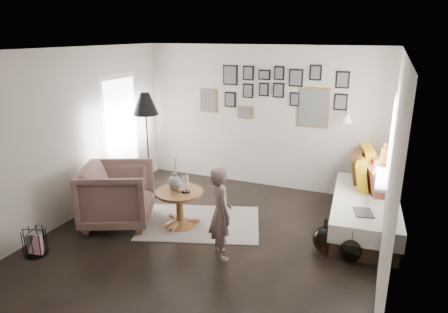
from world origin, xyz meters
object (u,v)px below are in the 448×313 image
at_px(demijohn_large, 324,239).
at_px(child, 221,213).
at_px(pedestal_table, 180,210).
at_px(demijohn_small, 351,250).
at_px(magazine_basket, 35,242).
at_px(vase, 175,180).
at_px(floor_lamp, 145,108).
at_px(armchair, 118,195).
at_px(daybed, 366,205).

height_order(demijohn_large, child, child).
relative_size(pedestal_table, demijohn_small, 1.66).
xyz_separation_m(magazine_basket, child, (2.26, 0.90, 0.44)).
xyz_separation_m(vase, floor_lamp, (-0.96, 0.79, 0.87)).
bearing_deg(demijohn_large, magazine_basket, -156.44).
height_order(pedestal_table, demijohn_small, pedestal_table).
height_order(armchair, magazine_basket, armchair).
xyz_separation_m(vase, armchair, (-0.83, -0.28, -0.26)).
height_order(floor_lamp, child, floor_lamp).
distance_m(magazine_basket, demijohn_small, 4.09).
distance_m(floor_lamp, child, 2.57).
bearing_deg(child, armchair, 40.07).
xyz_separation_m(daybed, demijohn_large, (-0.44, -1.01, -0.15)).
height_order(pedestal_table, armchair, armchair).
xyz_separation_m(demijohn_large, demijohn_small, (0.35, -0.12, -0.02)).
relative_size(demijohn_small, child, 0.35).
bearing_deg(armchair, pedestal_table, -98.26).
bearing_deg(magazine_basket, demijohn_small, 20.06).
bearing_deg(demijohn_large, floor_lamp, 166.85).
xyz_separation_m(armchair, magazine_basket, (-0.45, -1.19, -0.28)).
bearing_deg(vase, floor_lamp, 140.58).
bearing_deg(pedestal_table, floor_lamp, 142.11).
xyz_separation_m(daybed, magazine_basket, (-3.93, -2.53, -0.15)).
bearing_deg(floor_lamp, child, -35.19).
bearing_deg(floor_lamp, armchair, -83.03).
relative_size(floor_lamp, demijohn_small, 4.29).
height_order(daybed, child, child).
relative_size(pedestal_table, vase, 1.40).
distance_m(pedestal_table, floor_lamp, 1.88).
xyz_separation_m(pedestal_table, magazine_basket, (-1.37, -1.45, -0.08)).
bearing_deg(vase, demijohn_large, 1.32).
height_order(pedestal_table, demijohn_large, pedestal_table).
distance_m(daybed, floor_lamp, 3.84).
xyz_separation_m(floor_lamp, child, (1.94, -1.37, -0.98)).
bearing_deg(daybed, demijohn_small, -98.42).
distance_m(pedestal_table, magazine_basket, 1.99).
height_order(pedestal_table, vase, vase).
relative_size(pedestal_table, daybed, 0.32).
distance_m(floor_lamp, demijohn_large, 3.55).
relative_size(pedestal_table, demijohn_large, 1.51).
relative_size(magazine_basket, child, 0.29).
distance_m(daybed, demijohn_large, 1.11).
bearing_deg(demijohn_large, pedestal_table, -178.09).
bearing_deg(child, demijohn_large, -103.73).
bearing_deg(armchair, vase, -95.55).
distance_m(pedestal_table, demijohn_large, 2.13).
bearing_deg(floor_lamp, vase, -39.42).
distance_m(vase, child, 1.14).
height_order(demijohn_large, demijohn_small, demijohn_large).
bearing_deg(daybed, floor_lamp, -179.61).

